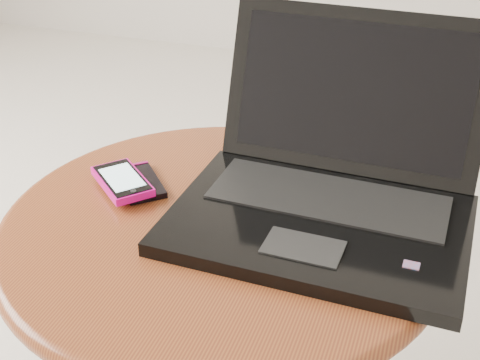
% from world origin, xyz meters
% --- Properties ---
extents(table, '(0.62, 0.62, 0.49)m').
position_xyz_m(table, '(0.02, -0.05, 0.39)').
color(table, '#522F14').
rests_on(table, ground).
extents(laptop, '(0.40, 0.37, 0.25)m').
position_xyz_m(laptop, '(0.15, 0.01, 0.54)').
color(laptop, black).
rests_on(laptop, table).
extents(phone_black, '(0.11, 0.12, 0.01)m').
position_xyz_m(phone_black, '(-0.13, -0.01, 0.50)').
color(phone_black, black).
rests_on(phone_black, table).
extents(phone_pink, '(0.12, 0.12, 0.01)m').
position_xyz_m(phone_pink, '(-0.15, -0.03, 0.51)').
color(phone_pink, '#DF078B').
rests_on(phone_pink, phone_black).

